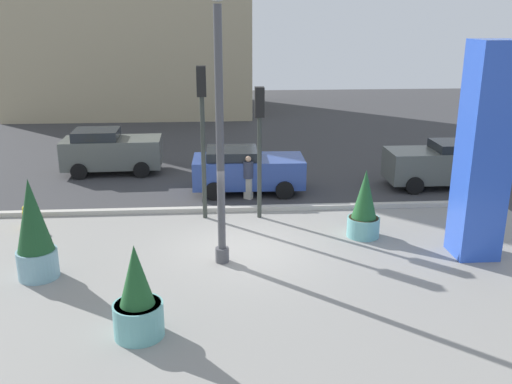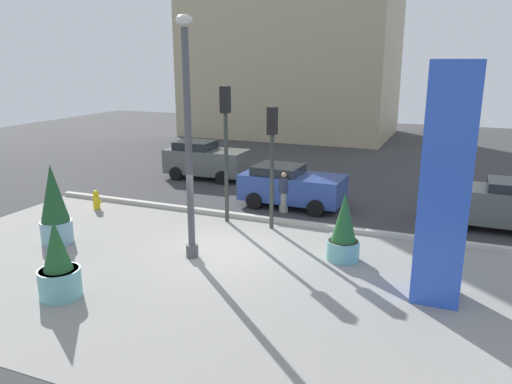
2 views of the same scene
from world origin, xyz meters
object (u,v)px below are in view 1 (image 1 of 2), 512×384
object	(u,v)px
fire_hydrant	(27,217)
traffic_light_far_side	(202,118)
potted_plant_near_right	(34,232)
car_far_lane	(247,170)
car_curb_west	(442,164)
art_pillar_blue	(484,153)
potted_plant_near_left	(137,300)
car_passing_lane	(111,151)
pedestrian_by_curb	(248,175)
lamp_post	(220,139)
potted_plant_curbside	(364,208)
traffic_light_corner	(259,130)

from	to	relation	value
fire_hydrant	traffic_light_far_side	bearing A→B (deg)	5.86
potted_plant_near_right	car_far_lane	size ratio (longest dim) A/B	0.63
car_far_lane	car_curb_west	bearing A→B (deg)	0.92
art_pillar_blue	car_curb_west	xyz separation A→B (m)	(1.57, 6.24, -1.94)
potted_plant_near_left	traffic_light_far_side	xyz separation A→B (m)	(1.22, 6.86, 2.40)
car_passing_lane	pedestrian_by_curb	distance (m)	6.63
lamp_post	potted_plant_curbside	world-z (taller)	lamp_post
car_passing_lane	car_curb_west	bearing A→B (deg)	-12.70
lamp_post	potted_plant_near_left	world-z (taller)	lamp_post
lamp_post	fire_hydrant	size ratio (longest dim) A/B	9.04
lamp_post	fire_hydrant	distance (m)	7.15
potted_plant_curbside	potted_plant_near_right	xyz separation A→B (m)	(-8.67, -2.10, 0.32)
potted_plant_near_left	traffic_light_corner	xyz separation A→B (m)	(2.95, 6.78, 2.02)
lamp_post	art_pillar_blue	world-z (taller)	lamp_post
traffic_light_corner	traffic_light_far_side	bearing A→B (deg)	177.43
lamp_post	car_curb_west	bearing A→B (deg)	36.89
potted_plant_near_left	pedestrian_by_curb	size ratio (longest dim) A/B	1.28
potted_plant_near_right	potted_plant_near_left	world-z (taller)	potted_plant_near_right
car_far_lane	art_pillar_blue	bearing A→B (deg)	-46.67
art_pillar_blue	pedestrian_by_curb	xyz separation A→B (m)	(-5.76, 5.25, -1.97)
fire_hydrant	car_curb_west	bearing A→B (deg)	13.43
fire_hydrant	pedestrian_by_curb	world-z (taller)	pedestrian_by_curb
potted_plant_curbside	fire_hydrant	bearing A→B (deg)	172.24
fire_hydrant	car_passing_lane	distance (m)	6.45
potted_plant_near_left	car_curb_west	xyz separation A→B (m)	(10.04, 9.70, 0.08)
potted_plant_near_left	pedestrian_by_curb	world-z (taller)	potted_plant_near_left
lamp_post	car_curb_west	distance (m)	10.68
car_far_lane	pedestrian_by_curb	world-z (taller)	car_far_lane
car_curb_west	traffic_light_corner	bearing A→B (deg)	-157.65
potted_plant_curbside	traffic_light_far_side	size ratio (longest dim) A/B	0.42
lamp_post	traffic_light_far_side	size ratio (longest dim) A/B	1.42
traffic_light_far_side	car_far_lane	xyz separation A→B (m)	(1.49, 2.72, -2.38)
potted_plant_curbside	potted_plant_near_right	size ratio (longest dim) A/B	0.79
potted_plant_near_left	pedestrian_by_curb	xyz separation A→B (m)	(2.71, 8.71, 0.05)
car_passing_lane	potted_plant_near_right	bearing A→B (deg)	-90.76
art_pillar_blue	potted_plant_curbside	size ratio (longest dim) A/B	2.80
potted_plant_near_right	car_far_lane	xyz separation A→B (m)	(5.52, 6.73, -0.37)
potted_plant_near_right	car_passing_lane	xyz separation A→B (m)	(0.13, 9.71, -0.29)
traffic_light_far_side	fire_hydrant	bearing A→B (deg)	-174.14
potted_plant_curbside	potted_plant_near_left	distance (m)	7.67
art_pillar_blue	fire_hydrant	world-z (taller)	art_pillar_blue
traffic_light_far_side	car_far_lane	size ratio (longest dim) A/B	1.18
traffic_light_far_side	pedestrian_by_curb	world-z (taller)	traffic_light_far_side
potted_plant_near_right	traffic_light_corner	size ratio (longest dim) A/B	0.61
lamp_post	potted_plant_near_right	size ratio (longest dim) A/B	2.66
car_passing_lane	potted_plant_curbside	bearing A→B (deg)	-41.73
lamp_post	potted_plant_curbside	bearing A→B (deg)	19.89
traffic_light_far_side	car_far_lane	bearing A→B (deg)	61.36
art_pillar_blue	potted_plant_curbside	xyz separation A→B (m)	(-2.62, 1.49, -1.95)
potted_plant_near_left	traffic_light_corner	bearing A→B (deg)	66.48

